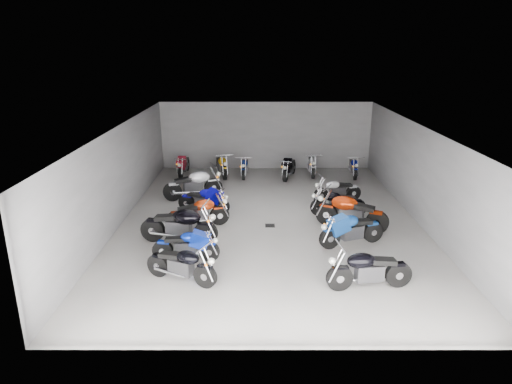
{
  "coord_description": "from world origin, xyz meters",
  "views": [
    {
      "loc": [
        -0.46,
        -14.59,
        5.7
      ],
      "look_at": [
        -0.47,
        0.05,
        1.0
      ],
      "focal_mm": 32.0,
      "sensor_mm": 36.0,
      "label": 1
    }
  ],
  "objects_px": {
    "motorcycle_right_c": "(351,230)",
    "motorcycle_right_d": "(351,212)",
    "motorcycle_left_c": "(180,225)",
    "motorcycle_left_d": "(199,213)",
    "motorcycle_back_a": "(184,165)",
    "motorcycle_left_a": "(182,264)",
    "motorcycle_right_f": "(337,190)",
    "motorcycle_left_b": "(187,246)",
    "motorcycle_right_e": "(338,203)",
    "motorcycle_back_d": "(289,167)",
    "motorcycle_left_f": "(194,184)",
    "motorcycle_left_e": "(204,200)",
    "motorcycle_back_e": "(312,165)",
    "motorcycle_back_f": "(354,167)",
    "motorcycle_back_b": "(222,165)",
    "motorcycle_right_a": "(368,269)",
    "drain_grate": "(270,226)",
    "motorcycle_back_c": "(244,167)"
  },
  "relations": [
    {
      "from": "motorcycle_left_c",
      "to": "motorcycle_right_a",
      "type": "height_order",
      "value": "motorcycle_left_c"
    },
    {
      "from": "motorcycle_left_a",
      "to": "motorcycle_right_c",
      "type": "bearing_deg",
      "value": 140.12
    },
    {
      "from": "drain_grate",
      "to": "motorcycle_back_d",
      "type": "relative_size",
      "value": 0.16
    },
    {
      "from": "motorcycle_back_f",
      "to": "motorcycle_back_e",
      "type": "bearing_deg",
      "value": -3.84
    },
    {
      "from": "motorcycle_left_b",
      "to": "motorcycle_left_d",
      "type": "bearing_deg",
      "value": -177.11
    },
    {
      "from": "motorcycle_right_e",
      "to": "motorcycle_back_e",
      "type": "relative_size",
      "value": 0.98
    },
    {
      "from": "motorcycle_left_f",
      "to": "motorcycle_left_c",
      "type": "bearing_deg",
      "value": -19.44
    },
    {
      "from": "motorcycle_left_c",
      "to": "motorcycle_left_d",
      "type": "height_order",
      "value": "motorcycle_left_c"
    },
    {
      "from": "motorcycle_left_a",
      "to": "motorcycle_left_c",
      "type": "xyz_separation_m",
      "value": [
        -0.43,
        2.4,
        0.09
      ]
    },
    {
      "from": "motorcycle_right_c",
      "to": "motorcycle_left_c",
      "type": "bearing_deg",
      "value": 68.45
    },
    {
      "from": "motorcycle_left_b",
      "to": "motorcycle_left_c",
      "type": "distance_m",
      "value": 1.26
    },
    {
      "from": "motorcycle_left_a",
      "to": "motorcycle_back_a",
      "type": "bearing_deg",
      "value": -146.85
    },
    {
      "from": "motorcycle_right_d",
      "to": "motorcycle_back_a",
      "type": "relative_size",
      "value": 1.12
    },
    {
      "from": "motorcycle_right_c",
      "to": "motorcycle_right_d",
      "type": "xyz_separation_m",
      "value": [
        0.25,
        1.32,
        0.06
      ]
    },
    {
      "from": "motorcycle_right_e",
      "to": "motorcycle_right_d",
      "type": "bearing_deg",
      "value": -168.32
    },
    {
      "from": "motorcycle_left_c",
      "to": "motorcycle_left_f",
      "type": "xyz_separation_m",
      "value": [
        -0.13,
        4.26,
        -0.01
      ]
    },
    {
      "from": "motorcycle_left_a",
      "to": "motorcycle_right_f",
      "type": "relative_size",
      "value": 1.0
    },
    {
      "from": "motorcycle_back_b",
      "to": "motorcycle_left_e",
      "type": "bearing_deg",
      "value": 72.75
    },
    {
      "from": "motorcycle_left_c",
      "to": "motorcycle_back_a",
      "type": "height_order",
      "value": "motorcycle_left_c"
    },
    {
      "from": "motorcycle_back_c",
      "to": "drain_grate",
      "type": "bearing_deg",
      "value": 101.57
    },
    {
      "from": "motorcycle_left_d",
      "to": "motorcycle_back_b",
      "type": "height_order",
      "value": "motorcycle_left_d"
    },
    {
      "from": "motorcycle_back_a",
      "to": "motorcycle_back_b",
      "type": "height_order",
      "value": "motorcycle_back_b"
    },
    {
      "from": "motorcycle_right_d",
      "to": "motorcycle_back_a",
      "type": "distance_m",
      "value": 9.19
    },
    {
      "from": "motorcycle_back_b",
      "to": "drain_grate",
      "type": "bearing_deg",
      "value": 94.31
    },
    {
      "from": "motorcycle_right_d",
      "to": "motorcycle_back_f",
      "type": "height_order",
      "value": "motorcycle_right_d"
    },
    {
      "from": "drain_grate",
      "to": "motorcycle_left_d",
      "type": "relative_size",
      "value": 0.16
    },
    {
      "from": "motorcycle_left_c",
      "to": "motorcycle_right_a",
      "type": "distance_m",
      "value": 5.72
    },
    {
      "from": "motorcycle_right_c",
      "to": "motorcycle_back_a",
      "type": "distance_m",
      "value": 10.02
    },
    {
      "from": "motorcycle_left_a",
      "to": "motorcycle_right_f",
      "type": "bearing_deg",
      "value": 166.52
    },
    {
      "from": "motorcycle_back_d",
      "to": "motorcycle_back_f",
      "type": "relative_size",
      "value": 1.04
    },
    {
      "from": "motorcycle_left_d",
      "to": "motorcycle_back_c",
      "type": "bearing_deg",
      "value": 147.04
    },
    {
      "from": "drain_grate",
      "to": "motorcycle_right_e",
      "type": "height_order",
      "value": "motorcycle_right_e"
    },
    {
      "from": "motorcycle_left_c",
      "to": "motorcycle_right_e",
      "type": "xyz_separation_m",
      "value": [
        5.14,
        2.34,
        -0.1
      ]
    },
    {
      "from": "motorcycle_left_b",
      "to": "motorcycle_back_d",
      "type": "distance_m",
      "value": 9.03
    },
    {
      "from": "motorcycle_back_b",
      "to": "motorcycle_back_a",
      "type": "bearing_deg",
      "value": -20.35
    },
    {
      "from": "motorcycle_left_e",
      "to": "motorcycle_back_a",
      "type": "distance_m",
      "value": 5.28
    },
    {
      "from": "motorcycle_left_e",
      "to": "motorcycle_right_e",
      "type": "height_order",
      "value": "motorcycle_right_e"
    },
    {
      "from": "motorcycle_back_b",
      "to": "motorcycle_right_e",
      "type": "bearing_deg",
      "value": 116.49
    },
    {
      "from": "motorcycle_left_b",
      "to": "motorcycle_left_d",
      "type": "height_order",
      "value": "motorcycle_left_d"
    },
    {
      "from": "motorcycle_right_e",
      "to": "motorcycle_back_d",
      "type": "relative_size",
      "value": 0.99
    },
    {
      "from": "motorcycle_left_e",
      "to": "motorcycle_right_e",
      "type": "relative_size",
      "value": 0.97
    },
    {
      "from": "motorcycle_left_d",
      "to": "motorcycle_back_a",
      "type": "bearing_deg",
      "value": 172.2
    },
    {
      "from": "motorcycle_right_e",
      "to": "motorcycle_left_f",
      "type": "bearing_deg",
      "value": 71.34
    },
    {
      "from": "motorcycle_left_f",
      "to": "motorcycle_right_c",
      "type": "xyz_separation_m",
      "value": [
        5.25,
        -4.43,
        -0.06
      ]
    },
    {
      "from": "motorcycle_left_d",
      "to": "motorcycle_left_f",
      "type": "bearing_deg",
      "value": 169.58
    },
    {
      "from": "motorcycle_right_e",
      "to": "motorcycle_back_d",
      "type": "xyz_separation_m",
      "value": [
        -1.36,
        4.83,
        0.02
      ]
    },
    {
      "from": "motorcycle_left_a",
      "to": "motorcycle_right_e",
      "type": "relative_size",
      "value": 0.96
    },
    {
      "from": "motorcycle_right_e",
      "to": "motorcycle_left_c",
      "type": "bearing_deg",
      "value": 115.77
    },
    {
      "from": "motorcycle_right_a",
      "to": "motorcycle_back_e",
      "type": "relative_size",
      "value": 1.07
    },
    {
      "from": "motorcycle_right_a",
      "to": "motorcycle_right_d",
      "type": "height_order",
      "value": "motorcycle_right_d"
    }
  ]
}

